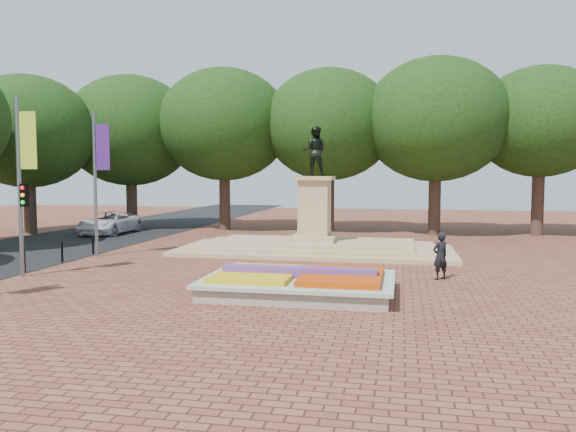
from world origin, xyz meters
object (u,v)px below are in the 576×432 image
Objects in this scene: monument at (315,235)px; van at (110,223)px; flower_bed at (300,283)px; pedestrian at (440,256)px.

van is at bearing 157.87° from monument.
monument is (-1.03, 10.00, 0.50)m from flower_bed.
van is (-14.78, 6.01, -0.14)m from monument.
monument reaches higher than van.
pedestrian is (5.81, -6.43, 0.02)m from monument.
pedestrian is (20.59, -12.45, 0.16)m from van.
monument is at bearing -22.00° from van.
monument is 8.67m from pedestrian.
flower_bed is 1.18× the size of van.
monument is at bearing 95.87° from flower_bed.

